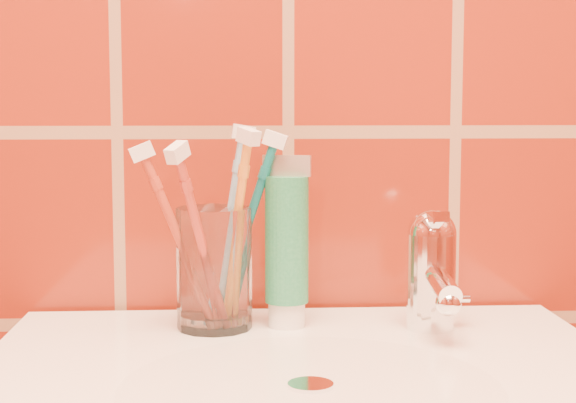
{
  "coord_description": "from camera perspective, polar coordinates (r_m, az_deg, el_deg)",
  "views": [
    {
      "loc": [
        -0.06,
        0.25,
        1.07
      ],
      "look_at": [
        -0.01,
        1.08,
        0.98
      ],
      "focal_mm": 55.0,
      "sensor_mm": 36.0,
      "label": 1
    }
  ],
  "objects": [
    {
      "name": "toothbrush_0",
      "position": [
        0.86,
        -3.43,
        -1.92
      ],
      "size": [
        0.1,
        0.11,
        0.21
      ],
      "primitive_type": null,
      "rotation": [
        0.22,
        0.0,
        0.68
      ],
      "color": "orange",
      "rests_on": "glass_tumbler"
    },
    {
      "name": "faucet",
      "position": [
        0.88,
        9.31,
        -4.14
      ],
      "size": [
        0.05,
        0.11,
        0.12
      ],
      "color": "white",
      "rests_on": "pedestal_sink"
    },
    {
      "name": "toothbrush_4",
      "position": [
        0.88,
        -3.85,
        -1.65
      ],
      "size": [
        0.06,
        0.06,
        0.21
      ],
      "primitive_type": null,
      "rotation": [
        0.16,
        0.0,
        1.64
      ],
      "color": "#7DB4DF",
      "rests_on": "glass_tumbler"
    },
    {
      "name": "toothbrush_3",
      "position": [
        0.84,
        -5.62,
        -2.62
      ],
      "size": [
        0.14,
        0.16,
        0.21
      ],
      "primitive_type": null,
      "rotation": [
        0.39,
        0.0,
        -0.58
      ],
      "color": "#A23122",
      "rests_on": "glass_tumbler"
    },
    {
      "name": "toothbrush_1",
      "position": [
        0.87,
        -2.76,
        -1.93
      ],
      "size": [
        0.11,
        0.1,
        0.2
      ],
      "primitive_type": null,
      "rotation": [
        0.32,
        0.0,
        1.38
      ],
      "color": "#0D6770",
      "rests_on": "glass_tumbler"
    },
    {
      "name": "toothpaste_tube",
      "position": [
        0.88,
        -0.08,
        -2.96
      ],
      "size": [
        0.05,
        0.04,
        0.17
      ],
      "rotation": [
        0.0,
        0.0,
        -0.3
      ],
      "color": "white",
      "rests_on": "pedestal_sink"
    },
    {
      "name": "glass_tumbler",
      "position": [
        0.88,
        -4.79,
        -4.32
      ],
      "size": [
        0.09,
        0.09,
        0.12
      ],
      "primitive_type": "cylinder",
      "rotation": [
        0.0,
        0.0,
        0.27
      ],
      "color": "white",
      "rests_on": "pedestal_sink"
    },
    {
      "name": "toothbrush_2",
      "position": [
        0.86,
        -7.02,
        -2.47
      ],
      "size": [
        0.11,
        0.11,
        0.19
      ],
      "primitive_type": null,
      "rotation": [
        0.38,
        0.0,
        -1.43
      ],
      "color": "#A23722",
      "rests_on": "glass_tumbler"
    }
  ]
}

